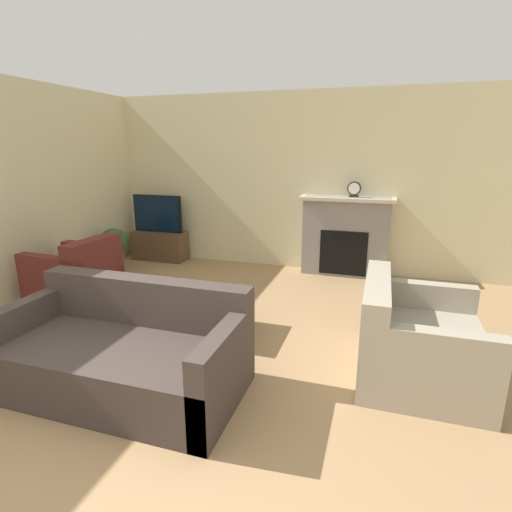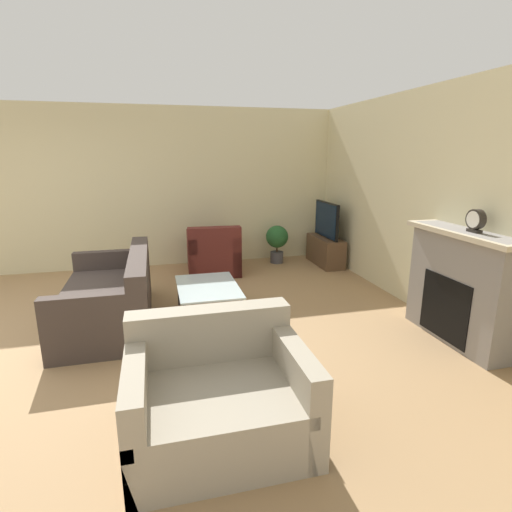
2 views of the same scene
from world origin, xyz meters
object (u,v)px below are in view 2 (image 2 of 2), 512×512
Objects in this scene: armchair_by_window at (213,255)px; mantel_clock at (476,220)px; couch_loveseat at (218,398)px; couch_sectional at (112,299)px; tv at (327,220)px; coffee_table at (208,288)px; potted_plant at (277,240)px.

armchair_by_window is 4.17× the size of mantel_clock.
couch_sectional is at bearing 111.84° from couch_loveseat.
armchair_by_window is at bearing -89.70° from tv.
couch_loveseat is at bearing -32.85° from tv.
couch_loveseat is 1.28× the size of armchair_by_window.
armchair_by_window is (0.01, -2.01, -0.51)m from tv.
tv is 0.46× the size of couch_sectional.
couch_sectional is at bearing 53.24° from armchair_by_window.
armchair_by_window is (-3.96, 0.55, 0.01)m from couch_loveseat.
mantel_clock is (3.20, 0.11, 0.50)m from tv.
potted_plant is at bearing 144.54° from coffee_table.
potted_plant is at bearing 127.80° from couch_sectional.
potted_plant is (-2.17, 1.54, 0.06)m from coffee_table.
couch_loveseat is at bearing -5.83° from coffee_table.
couch_sectional is at bearing -63.25° from tv.
couch_sectional and couch_loveseat have the same top height.
mantel_clock is (1.46, 3.56, 1.01)m from couch_sectional.
mantel_clock reaches higher than armchair_by_window.
couch_sectional is 2.80× the size of potted_plant.
coffee_table is (0.11, 1.11, 0.07)m from couch_sectional.
tv is 2.07m from armchair_by_window.
tv is 0.85× the size of coffee_table.
couch_loveseat is at bearing 21.84° from couch_sectional.
couch_sectional is 8.45× the size of mantel_clock.
couch_sectional is at bearing -95.65° from coffee_table.
tv is 3.24m from mantel_clock.
coffee_table is 4.57× the size of mantel_clock.
couch_loveseat is 4.63m from potted_plant.
mantel_clock is at bearing 15.96° from couch_loveseat.
couch_sectional is 1.59× the size of couch_loveseat.
potted_plant is (-0.33, 1.20, 0.13)m from armchair_by_window.
potted_plant is (-4.28, 1.76, 0.14)m from couch_loveseat.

